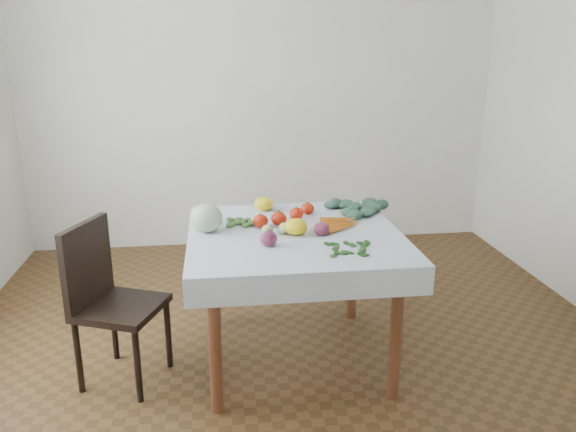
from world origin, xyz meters
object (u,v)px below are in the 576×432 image
at_px(chair, 106,292).
at_px(carrot_bunch, 342,223).
at_px(table, 295,250).
at_px(heirloom_back, 264,204).
at_px(cabbage, 206,218).

distance_m(chair, carrot_bunch, 1.30).
distance_m(table, heirloom_back, 0.47).
bearing_deg(carrot_bunch, heirloom_back, 138.38).
xyz_separation_m(table, chair, (-0.99, -0.07, -0.16)).
bearing_deg(table, cabbage, 171.29).
xyz_separation_m(chair, heirloom_back, (0.86, 0.50, 0.30)).
height_order(table, cabbage, cabbage).
bearing_deg(chair, table, 3.89).
xyz_separation_m(table, cabbage, (-0.47, 0.07, 0.18)).
bearing_deg(cabbage, table, -8.71).
xyz_separation_m(cabbage, carrot_bunch, (0.74, 0.00, -0.06)).
bearing_deg(cabbage, carrot_bunch, 0.30).
bearing_deg(carrot_bunch, chair, -173.57).
distance_m(heirloom_back, carrot_bunch, 0.54).
bearing_deg(heirloom_back, carrot_bunch, -41.62).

